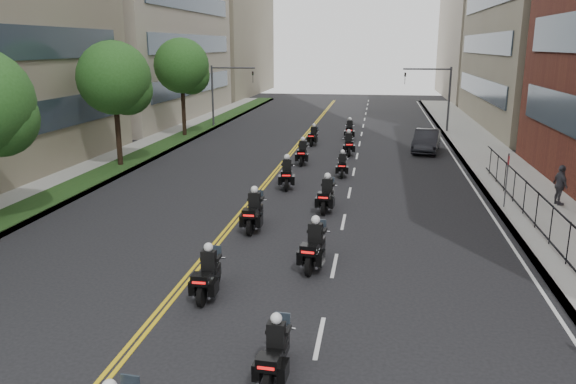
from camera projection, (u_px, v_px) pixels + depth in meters
name	position (u px, v px, depth m)	size (l,w,h in m)	color
sidewalk_right	(507.00, 176.00, 32.34)	(4.00, 90.00, 0.15)	gray
sidewalk_left	(116.00, 163.00, 35.98)	(4.00, 90.00, 0.15)	gray
grass_strip	(128.00, 161.00, 35.84)	(2.00, 90.00, 0.04)	#163814
building_right_far	(505.00, 4.00, 78.26)	(15.00, 28.00, 26.00)	#9E9580
building_left_far	(205.00, 7.00, 84.85)	(16.00, 28.00, 26.00)	#776C57
iron_fence	(559.00, 234.00, 19.86)	(0.05, 28.00, 1.50)	black
street_trees	(69.00, 91.00, 28.45)	(4.40, 38.40, 7.98)	black
traffic_signal_right	(438.00, 89.00, 48.04)	(4.09, 0.20, 5.60)	#3F3F44
traffic_signal_left	(222.00, 87.00, 50.93)	(4.09, 0.20, 5.60)	#3F3F44
motorcycle_1	(275.00, 354.00, 12.66)	(0.51, 2.12, 1.57)	black
motorcycle_2	(208.00, 276.00, 16.86)	(0.52, 2.25, 1.66)	black
motorcycle_3	(314.00, 247.00, 19.05)	(0.70, 2.45, 1.81)	black
motorcycle_4	(254.00, 213.00, 22.96)	(0.56, 2.47, 1.82)	black
motorcycle_5	(327.00, 196.00, 25.61)	(0.62, 2.38, 1.75)	black
motorcycle_6	(287.00, 175.00, 29.75)	(0.72, 2.43, 1.80)	black
motorcycle_7	(342.00, 166.00, 32.44)	(0.49, 2.09, 1.54)	black
motorcycle_8	(303.00, 153.00, 35.73)	(0.55, 2.36, 1.74)	black
motorcycle_9	(348.00, 145.00, 38.76)	(0.68, 2.38, 1.76)	black
motorcycle_10	(313.00, 137.00, 42.58)	(0.60, 2.21, 1.63)	black
motorcycle_11	(349.00, 131.00, 45.04)	(0.57, 2.42, 1.78)	black
parked_sedan	(427.00, 141.00, 39.87)	(1.66, 4.77, 1.57)	black
pedestrian_c	(560.00, 185.00, 25.97)	(1.11, 0.46, 1.89)	#403F46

